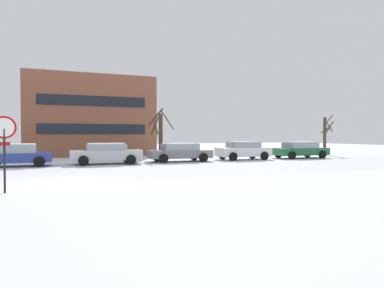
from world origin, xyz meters
The scene contains 11 objects.
ground_plane centered at (0.00, 0.00, 0.00)m, with size 120.00×120.00×0.00m, color white.
road_surface centered at (0.00, 3.24, 0.00)m, with size 80.00×8.48×0.00m.
stop_sign centered at (-1.71, -2.24, 1.80)m, with size 0.75×0.13×2.56m.
parked_car_blue centered at (-2.16, 8.43, 0.71)m, with size 3.99×2.12×1.40m.
parked_car_silver centered at (3.14, 8.18, 0.72)m, with size 4.63×2.21×1.39m.
parked_car_gray centered at (8.43, 8.44, 0.70)m, with size 4.61×2.26×1.34m.
parked_car_white centered at (13.72, 8.41, 0.74)m, with size 4.21×2.19×1.43m.
parked_car_green centered at (19.02, 8.13, 0.71)m, with size 4.64×2.26×1.37m.
tree_far_left centered at (24.22, 10.82, 1.96)m, with size 1.19×1.38×3.83m.
tree_far_right centered at (7.64, 10.73, 2.04)m, with size 1.91×1.92×4.11m.
building_far_left centered at (3.25, 20.21, 3.72)m, with size 11.45×8.20×7.45m.
Camera 1 is at (-0.31, -15.29, 1.93)m, focal length 32.59 mm.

